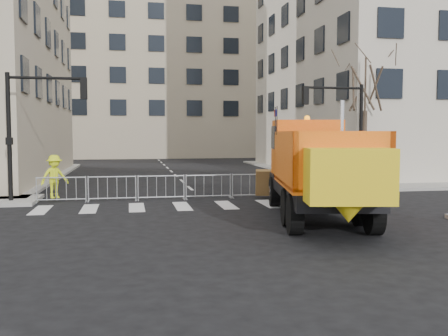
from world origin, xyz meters
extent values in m
plane|color=black|center=(0.00, 0.00, 0.00)|extent=(120.00, 120.00, 0.00)
cube|color=gray|center=(0.00, 8.50, 0.07)|extent=(64.00, 5.00, 0.15)
cube|color=#B8AC8D|center=(0.00, 52.00, 12.00)|extent=(30.00, 18.00, 24.00)
cylinder|color=black|center=(-8.00, 7.50, 2.70)|extent=(0.18, 0.18, 5.40)
cylinder|color=black|center=(8.50, 9.50, 2.70)|extent=(0.18, 0.18, 5.40)
cube|color=black|center=(3.13, 1.82, 1.03)|extent=(3.91, 8.14, 0.49)
cylinder|color=black|center=(2.54, 4.80, 0.60)|extent=(0.60, 1.24, 1.19)
cylinder|color=black|center=(4.78, 4.38, 0.60)|extent=(0.60, 1.24, 1.19)
cylinder|color=black|center=(1.75, 0.65, 0.60)|extent=(0.60, 1.24, 1.19)
cylinder|color=black|center=(3.99, 0.23, 0.60)|extent=(0.60, 1.24, 1.19)
cylinder|color=black|center=(1.49, -0.74, 0.60)|extent=(0.60, 1.24, 1.19)
cylinder|color=black|center=(3.73, -1.16, 0.60)|extent=(0.60, 1.24, 1.19)
cube|color=#F4610D|center=(3.78, 5.23, 1.79)|extent=(2.56, 2.13, 1.08)
cube|color=#F4610D|center=(3.52, 3.85, 2.44)|extent=(2.77, 2.17, 1.95)
cylinder|color=silver|center=(4.48, 2.84, 2.82)|extent=(0.15, 0.15, 2.60)
cube|color=#F4610D|center=(2.85, 0.33, 2.17)|extent=(3.55, 5.19, 1.79)
cube|color=yellow|center=(2.31, -2.55, 1.84)|extent=(2.33, 1.47, 1.41)
cube|color=brown|center=(4.12, 7.04, 0.70)|extent=(3.53, 1.26, 1.22)
imported|color=black|center=(5.60, 7.00, 0.97)|extent=(0.72, 0.48, 1.94)
imported|color=black|center=(4.31, 7.00, 1.00)|extent=(1.20, 1.09, 2.00)
imported|color=black|center=(4.95, 7.00, 0.89)|extent=(1.13, 0.84, 1.78)
imported|color=#E0F31C|center=(-6.31, 7.90, 1.08)|extent=(1.38, 1.21, 1.85)
cube|color=maroon|center=(5.83, 8.12, 0.70)|extent=(0.49, 0.44, 1.10)
camera|label=1|loc=(-3.16, -14.29, 2.92)|focal=40.00mm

